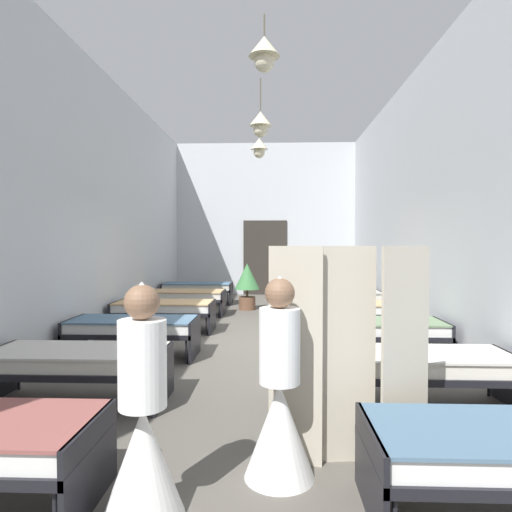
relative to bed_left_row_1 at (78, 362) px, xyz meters
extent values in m
cube|color=#59544C|center=(1.82, 2.85, -0.49)|extent=(6.35, 14.53, 0.10)
cube|color=silver|center=(1.82, 9.91, 2.01)|extent=(6.15, 0.20, 4.89)
cube|color=silver|center=(-1.15, 2.85, 2.01)|extent=(0.20, 13.93, 4.89)
cube|color=silver|center=(4.80, 2.85, 2.01)|extent=(0.20, 13.93, 4.89)
cube|color=#2D2823|center=(1.82, 9.79, 0.76)|extent=(1.40, 0.06, 2.40)
cylinder|color=brown|center=(1.97, 1.63, 4.31)|extent=(0.02, 0.02, 0.29)
cone|color=beige|center=(1.97, 1.63, 4.01)|extent=(0.44, 0.44, 0.28)
sphere|color=beige|center=(1.97, 1.63, 3.79)|extent=(0.28, 0.28, 0.28)
cylinder|color=brown|center=(1.85, 4.07, 4.14)|extent=(0.02, 0.02, 0.63)
cone|color=beige|center=(1.85, 4.07, 3.67)|extent=(0.44, 0.44, 0.28)
sphere|color=beige|center=(1.85, 4.07, 3.45)|extent=(0.28, 0.28, 0.28)
cylinder|color=brown|center=(1.74, 6.51, 4.16)|extent=(0.02, 0.02, 0.59)
cone|color=beige|center=(1.74, 6.51, 3.71)|extent=(0.44, 0.44, 0.28)
sphere|color=beige|center=(1.74, 6.51, 3.49)|extent=(0.28, 0.28, 0.28)
cylinder|color=black|center=(0.87, -1.54, -0.27)|extent=(0.03, 0.03, 0.34)
cube|color=black|center=(0.93, -1.90, -0.15)|extent=(0.04, 0.84, 0.57)
cylinder|color=black|center=(2.78, -1.54, -0.27)|extent=(0.03, 0.03, 0.34)
cube|color=black|center=(2.72, -1.90, -0.15)|extent=(0.04, 0.84, 0.57)
cylinder|color=black|center=(-0.87, 0.36, -0.27)|extent=(0.03, 0.03, 0.34)
cylinder|color=black|center=(0.87, -0.36, -0.27)|extent=(0.03, 0.03, 0.34)
cylinder|color=black|center=(0.87, 0.36, -0.27)|extent=(0.03, 0.03, 0.34)
cube|color=black|center=(0.00, 0.00, -0.06)|extent=(1.90, 0.84, 0.07)
cube|color=black|center=(0.93, 0.00, -0.15)|extent=(0.04, 0.84, 0.57)
cube|color=silver|center=(0.00, 0.00, 0.04)|extent=(1.82, 0.78, 0.14)
cube|color=beige|center=(0.00, 0.00, 0.12)|extent=(1.86, 0.82, 0.02)
cylinder|color=black|center=(2.78, -0.36, -0.27)|extent=(0.03, 0.03, 0.34)
cylinder|color=black|center=(2.78, 0.36, -0.27)|extent=(0.03, 0.03, 0.34)
cylinder|color=black|center=(4.52, 0.36, -0.27)|extent=(0.03, 0.03, 0.34)
cube|color=black|center=(3.65, 0.00, -0.06)|extent=(1.90, 0.84, 0.07)
cube|color=black|center=(2.72, 0.00, -0.15)|extent=(0.04, 0.84, 0.57)
cube|color=black|center=(4.58, 0.00, -0.15)|extent=(0.04, 0.84, 0.57)
cube|color=silver|center=(3.65, 0.00, 0.04)|extent=(1.82, 0.78, 0.14)
cube|color=beige|center=(3.65, 0.00, 0.12)|extent=(1.86, 0.82, 0.02)
cylinder|color=black|center=(-0.87, 1.54, -0.27)|extent=(0.03, 0.03, 0.34)
cylinder|color=black|center=(-0.87, 2.26, -0.27)|extent=(0.03, 0.03, 0.34)
cylinder|color=black|center=(0.87, 1.54, -0.27)|extent=(0.03, 0.03, 0.34)
cylinder|color=black|center=(0.87, 2.26, -0.27)|extent=(0.03, 0.03, 0.34)
cube|color=black|center=(0.00, 1.90, -0.06)|extent=(1.90, 0.84, 0.07)
cube|color=black|center=(-0.93, 1.90, -0.15)|extent=(0.04, 0.84, 0.57)
cube|color=black|center=(0.93, 1.90, -0.15)|extent=(0.04, 0.84, 0.57)
cube|color=white|center=(0.00, 1.90, 0.04)|extent=(1.82, 0.78, 0.14)
cube|color=slate|center=(0.00, 1.90, 0.12)|extent=(1.86, 0.82, 0.02)
cylinder|color=black|center=(2.78, 1.54, -0.27)|extent=(0.03, 0.03, 0.34)
cylinder|color=black|center=(2.78, 2.26, -0.27)|extent=(0.03, 0.03, 0.34)
cylinder|color=black|center=(4.52, 1.54, -0.27)|extent=(0.03, 0.03, 0.34)
cylinder|color=black|center=(4.52, 2.26, -0.27)|extent=(0.03, 0.03, 0.34)
cube|color=black|center=(3.65, 1.90, -0.06)|extent=(1.90, 0.84, 0.07)
cube|color=black|center=(2.72, 1.90, -0.15)|extent=(0.04, 0.84, 0.57)
cube|color=black|center=(4.58, 1.90, -0.15)|extent=(0.04, 0.84, 0.57)
cube|color=white|center=(3.65, 1.90, 0.04)|extent=(1.82, 0.78, 0.14)
cube|color=slate|center=(3.65, 1.90, 0.12)|extent=(1.86, 0.82, 0.02)
cylinder|color=black|center=(-0.87, 3.44, -0.27)|extent=(0.03, 0.03, 0.34)
cylinder|color=black|center=(-0.87, 4.16, -0.27)|extent=(0.03, 0.03, 0.34)
cylinder|color=black|center=(0.87, 3.44, -0.27)|extent=(0.03, 0.03, 0.34)
cylinder|color=black|center=(0.87, 4.16, -0.27)|extent=(0.03, 0.03, 0.34)
cube|color=black|center=(0.00, 3.80, -0.06)|extent=(1.90, 0.84, 0.07)
cube|color=black|center=(-0.93, 3.80, -0.15)|extent=(0.04, 0.84, 0.57)
cube|color=black|center=(0.93, 3.80, -0.15)|extent=(0.04, 0.84, 0.57)
cube|color=white|center=(0.00, 3.80, 0.04)|extent=(1.82, 0.78, 0.14)
cube|color=tan|center=(0.00, 3.80, 0.12)|extent=(1.86, 0.82, 0.02)
cylinder|color=black|center=(2.78, 3.44, -0.27)|extent=(0.03, 0.03, 0.34)
cylinder|color=black|center=(2.78, 4.16, -0.27)|extent=(0.03, 0.03, 0.34)
cylinder|color=black|center=(4.52, 3.44, -0.27)|extent=(0.03, 0.03, 0.34)
cylinder|color=black|center=(4.52, 4.16, -0.27)|extent=(0.03, 0.03, 0.34)
cube|color=black|center=(3.65, 3.80, -0.06)|extent=(1.90, 0.84, 0.07)
cube|color=black|center=(2.72, 3.80, -0.15)|extent=(0.04, 0.84, 0.57)
cube|color=black|center=(4.58, 3.80, -0.15)|extent=(0.04, 0.84, 0.57)
cube|color=white|center=(3.65, 3.80, 0.04)|extent=(1.82, 0.78, 0.14)
cube|color=tan|center=(3.65, 3.80, 0.12)|extent=(1.86, 0.82, 0.02)
cylinder|color=black|center=(-0.87, 5.34, -0.27)|extent=(0.03, 0.03, 0.34)
cylinder|color=black|center=(-0.87, 6.06, -0.27)|extent=(0.03, 0.03, 0.34)
cylinder|color=black|center=(0.87, 5.34, -0.27)|extent=(0.03, 0.03, 0.34)
cylinder|color=black|center=(0.87, 6.06, -0.27)|extent=(0.03, 0.03, 0.34)
cube|color=black|center=(0.00, 5.70, -0.06)|extent=(1.90, 0.84, 0.07)
cube|color=black|center=(-0.93, 5.70, -0.15)|extent=(0.04, 0.84, 0.57)
cube|color=black|center=(0.93, 5.70, -0.15)|extent=(0.04, 0.84, 0.57)
cube|color=silver|center=(0.00, 5.70, 0.04)|extent=(1.82, 0.78, 0.14)
cube|color=tan|center=(0.00, 5.70, 0.12)|extent=(1.86, 0.82, 0.02)
cylinder|color=black|center=(2.78, 5.34, -0.27)|extent=(0.03, 0.03, 0.34)
cylinder|color=black|center=(2.78, 6.06, -0.27)|extent=(0.03, 0.03, 0.34)
cylinder|color=black|center=(4.52, 5.34, -0.27)|extent=(0.03, 0.03, 0.34)
cylinder|color=black|center=(4.52, 6.06, -0.27)|extent=(0.03, 0.03, 0.34)
cube|color=black|center=(3.65, 5.70, -0.06)|extent=(1.90, 0.84, 0.07)
cube|color=black|center=(2.72, 5.70, -0.15)|extent=(0.04, 0.84, 0.57)
cube|color=black|center=(4.58, 5.70, -0.15)|extent=(0.04, 0.84, 0.57)
cube|color=silver|center=(3.65, 5.70, 0.04)|extent=(1.82, 0.78, 0.14)
cube|color=#9E9E93|center=(3.65, 5.70, 0.12)|extent=(1.86, 0.82, 0.02)
cylinder|color=black|center=(-0.87, 7.24, -0.27)|extent=(0.03, 0.03, 0.34)
cylinder|color=black|center=(-0.87, 7.96, -0.27)|extent=(0.03, 0.03, 0.34)
cylinder|color=black|center=(0.87, 7.24, -0.27)|extent=(0.03, 0.03, 0.34)
cylinder|color=black|center=(0.87, 7.96, -0.27)|extent=(0.03, 0.03, 0.34)
cube|color=black|center=(0.00, 7.60, -0.06)|extent=(1.90, 0.84, 0.07)
cube|color=black|center=(-0.93, 7.60, -0.15)|extent=(0.04, 0.84, 0.57)
cube|color=black|center=(0.93, 7.60, -0.15)|extent=(0.04, 0.84, 0.57)
cube|color=silver|center=(0.00, 7.60, 0.04)|extent=(1.82, 0.78, 0.14)
cube|color=slate|center=(0.00, 7.60, 0.12)|extent=(1.86, 0.82, 0.02)
cylinder|color=black|center=(2.78, 7.24, -0.27)|extent=(0.03, 0.03, 0.34)
cylinder|color=black|center=(2.78, 7.96, -0.27)|extent=(0.03, 0.03, 0.34)
cylinder|color=black|center=(4.52, 7.24, -0.27)|extent=(0.03, 0.03, 0.34)
cylinder|color=black|center=(4.52, 7.96, -0.27)|extent=(0.03, 0.03, 0.34)
cube|color=black|center=(3.65, 7.60, -0.06)|extent=(1.90, 0.84, 0.07)
cube|color=black|center=(2.72, 7.60, -0.15)|extent=(0.04, 0.84, 0.57)
cube|color=black|center=(4.58, 7.60, -0.15)|extent=(0.04, 0.84, 0.57)
cube|color=silver|center=(3.65, 7.60, 0.04)|extent=(1.82, 0.78, 0.14)
cube|color=#9E9E93|center=(3.65, 7.60, 0.12)|extent=(1.86, 0.82, 0.02)
cone|color=white|center=(1.29, -1.97, -0.09)|extent=(0.52, 0.52, 0.70)
cylinder|color=white|center=(1.29, -1.97, 0.54)|extent=(0.30, 0.30, 0.55)
sphere|color=#846047|center=(1.29, -1.97, 0.92)|extent=(0.22, 0.22, 0.22)
cone|color=white|center=(1.29, -1.97, 1.00)|extent=(0.18, 0.18, 0.10)
cone|color=white|center=(2.15, -1.46, -0.09)|extent=(0.52, 0.52, 0.70)
cylinder|color=white|center=(2.15, -1.46, 0.54)|extent=(0.30, 0.30, 0.55)
sphere|color=#846047|center=(2.15, -1.46, 0.92)|extent=(0.22, 0.22, 0.22)
cone|color=white|center=(2.15, -1.46, 1.00)|extent=(0.18, 0.18, 0.10)
cone|color=white|center=(2.31, 0.89, -0.09)|extent=(0.52, 0.52, 0.70)
cylinder|color=white|center=(2.31, 0.89, 0.54)|extent=(0.30, 0.30, 0.55)
sphere|color=#A87A5B|center=(2.31, 0.89, 0.92)|extent=(0.22, 0.22, 0.22)
cone|color=white|center=(2.31, 0.89, 1.00)|extent=(0.18, 0.18, 0.10)
cylinder|color=brown|center=(1.43, 6.58, -0.28)|extent=(0.42, 0.42, 0.32)
cylinder|color=brown|center=(1.43, 6.58, -0.02)|extent=(0.06, 0.06, 0.20)
cone|color=#3D7A42|center=(1.43, 6.58, 0.41)|extent=(0.63, 0.63, 0.65)
cube|color=#BCB29E|center=(2.28, -1.25, 0.41)|extent=(0.42, 0.11, 1.70)
cube|color=#BCB29E|center=(2.70, -1.19, 0.41)|extent=(0.42, 0.07, 1.70)
cube|color=#BCB29E|center=(3.12, -1.25, 0.41)|extent=(0.40, 0.19, 1.70)
camera|label=1|loc=(2.11, -4.71, 1.30)|focal=31.49mm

